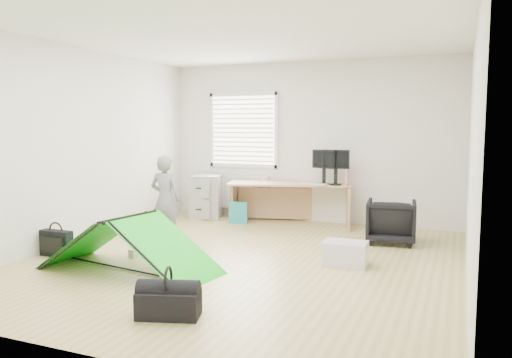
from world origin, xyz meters
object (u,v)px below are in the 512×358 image
at_px(desk, 289,203).
at_px(monitor_right, 336,172).
at_px(laptop_bag, 56,243).
at_px(storage_crate, 345,253).
at_px(thermos, 347,177).
at_px(office_chair, 391,221).
at_px(monitor_left, 324,172).
at_px(kite, 129,244).
at_px(person, 165,199).
at_px(duffel_bag, 169,304).
at_px(filing_cabinet, 208,196).

distance_m(desk, monitor_right, 0.96).
bearing_deg(laptop_bag, storage_crate, 15.56).
height_order(thermos, office_chair, thermos).
bearing_deg(monitor_left, desk, -161.68).
bearing_deg(desk, kite, -118.50).
bearing_deg(monitor_right, person, -139.04).
bearing_deg(duffel_bag, thermos, 64.38).
height_order(desk, kite, desk).
xyz_separation_m(monitor_left, storage_crate, (0.82, -2.12, -0.75)).
relative_size(storage_crate, laptop_bag, 1.15).
bearing_deg(laptop_bag, filing_cabinet, 80.95).
bearing_deg(storage_crate, monitor_left, 111.14).
distance_m(monitor_right, thermos, 0.20).
relative_size(thermos, kite, 0.13).
bearing_deg(office_chair, kite, 39.05).
distance_m(filing_cabinet, person, 2.02).
bearing_deg(monitor_right, storage_crate, -77.80).
bearing_deg(kite, thermos, 70.83).
relative_size(laptop_bag, duffel_bag, 0.82).
height_order(desk, laptop_bag, desk).
height_order(office_chair, person, person).
height_order(kite, storage_crate, kite).
height_order(thermos, person, person).
height_order(filing_cabinet, monitor_right, monitor_right).
distance_m(monitor_left, office_chair, 1.50).
height_order(person, storage_crate, person).
xyz_separation_m(filing_cabinet, monitor_right, (2.32, -0.02, 0.51)).
relative_size(person, laptop_bag, 2.82).
bearing_deg(kite, desk, 85.82).
xyz_separation_m(thermos, person, (-2.11, -1.93, -0.20)).
height_order(desk, monitor_left, monitor_left).
bearing_deg(filing_cabinet, kite, -94.44).
bearing_deg(office_chair, storage_crate, 70.03).
xyz_separation_m(kite, storage_crate, (2.18, 1.16, -0.17)).
xyz_separation_m(desk, laptop_bag, (-2.01, -3.11, -0.18)).
bearing_deg(monitor_left, thermos, 17.26).
height_order(monitor_right, kite, monitor_right).
distance_m(person, kite, 1.41).
distance_m(office_chair, storage_crate, 1.42).
height_order(filing_cabinet, laptop_bag, filing_cabinet).
bearing_deg(monitor_right, desk, 173.72).
xyz_separation_m(office_chair, person, (-2.89, -1.19, 0.31)).
height_order(thermos, storage_crate, thermos).
bearing_deg(person, duffel_bag, 119.98).
bearing_deg(desk, thermos, -18.08).
relative_size(desk, person, 1.64).
distance_m(kite, storage_crate, 2.47).
bearing_deg(desk, person, -135.43).
relative_size(desk, monitor_left, 4.68).
height_order(storage_crate, laptop_bag, laptop_bag).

